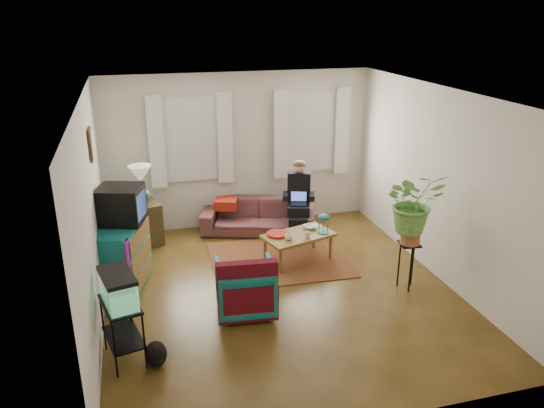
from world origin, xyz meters
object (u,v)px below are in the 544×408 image
object	(u,v)px
sofa	(258,211)
plant_stand	(407,266)
side_table	(144,224)
armchair	(245,285)
dresser	(122,256)
coffee_table	(298,247)
aquarium_stand	(123,331)

from	to	relation	value
sofa	plant_stand	size ratio (longest dim) A/B	2.86
sofa	plant_stand	distance (m)	2.80
side_table	armchair	size ratio (longest dim) A/B	0.96
side_table	armchair	distance (m)	2.62
side_table	sofa	bearing A→B (deg)	0.71
dresser	plant_stand	distance (m)	3.80
plant_stand	dresser	bearing A→B (deg)	164.51
coffee_table	plant_stand	distance (m)	1.64
sofa	aquarium_stand	xyz separation A→B (m)	(-2.21, -3.00, -0.03)
sofa	dresser	distance (m)	2.59
side_table	plant_stand	xyz separation A→B (m)	(3.32, -2.37, -0.02)
armchair	coffee_table	size ratio (longest dim) A/B	0.70
aquarium_stand	armchair	xyz separation A→B (m)	(1.45, 0.60, 0.02)
side_table	dresser	size ratio (longest dim) A/B	0.68
sofa	aquarium_stand	world-z (taller)	sofa
sofa	plant_stand	bearing A→B (deg)	-40.27
aquarium_stand	plant_stand	xyz separation A→B (m)	(3.67, 0.61, -0.01)
armchair	coffee_table	distance (m)	1.59
aquarium_stand	armchair	bearing A→B (deg)	9.15
aquarium_stand	armchair	world-z (taller)	armchair
dresser	coffee_table	bearing A→B (deg)	20.79
sofa	side_table	world-z (taller)	sofa
armchair	plant_stand	distance (m)	2.21
sofa	coffee_table	world-z (taller)	sofa
coffee_table	sofa	bearing A→B (deg)	87.35
armchair	plant_stand	bearing A→B (deg)	-173.84
aquarium_stand	coffee_table	distance (m)	3.08
armchair	side_table	bearing A→B (deg)	-59.11
sofa	side_table	size ratio (longest dim) A/B	2.73
sofa	aquarium_stand	bearing A→B (deg)	-108.07
side_table	aquarium_stand	world-z (taller)	side_table
armchair	dresser	bearing A→B (deg)	-29.35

